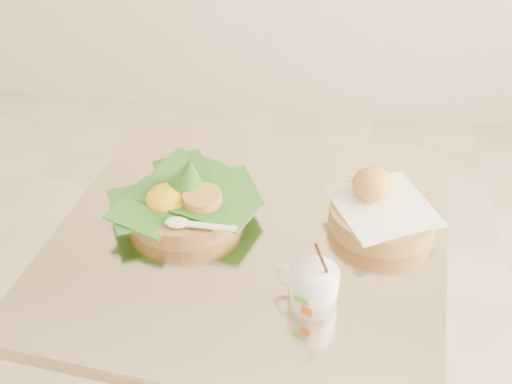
# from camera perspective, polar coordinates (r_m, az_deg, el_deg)

# --- Properties ---
(cafe_table) EXTENTS (0.77, 0.77, 0.75)m
(cafe_table) POSITION_cam_1_polar(r_m,az_deg,el_deg) (1.33, -0.43, -10.84)
(cafe_table) COLOR gray
(cafe_table) RESTS_ON floor
(rice_basket) EXTENTS (0.27, 0.27, 0.14)m
(rice_basket) POSITION_cam_1_polar(r_m,az_deg,el_deg) (1.20, -6.36, -0.58)
(rice_basket) COLOR #A58647
(rice_basket) RESTS_ON cafe_table
(bread_basket) EXTENTS (0.23, 0.23, 0.10)m
(bread_basket) POSITION_cam_1_polar(r_m,az_deg,el_deg) (1.20, 11.02, -1.57)
(bread_basket) COLOR #A58647
(bread_basket) RESTS_ON cafe_table
(coffee_mug) EXTENTS (0.11, 0.09, 0.14)m
(coffee_mug) POSITION_cam_1_polar(r_m,az_deg,el_deg) (1.03, 5.01, -8.33)
(coffee_mug) COLOR white
(coffee_mug) RESTS_ON cafe_table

